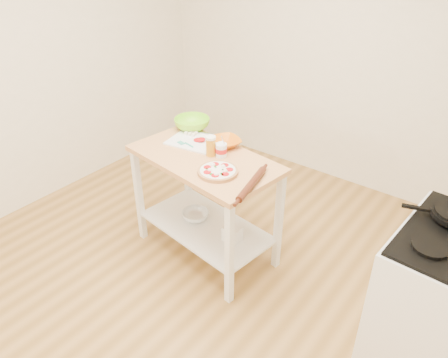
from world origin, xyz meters
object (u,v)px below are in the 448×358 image
Objects in this scene: cutting_board at (195,141)px; shelf_glass_bowl at (196,215)px; prep_island at (205,185)px; yogurt_tub at (221,150)px; green_bowl at (192,124)px; knife at (193,131)px; spatula at (185,144)px; rolling_pin at (251,184)px; beer_pint at (211,146)px; shelf_bin at (232,234)px; orange_bowl at (225,143)px; pizza at (218,171)px.

cutting_board is 0.63m from shelf_glass_bowl.
prep_island is 6.72× the size of yogurt_tub.
green_bowl is at bearing 131.74° from shelf_glass_bowl.
knife is at bearing -45.23° from green_bowl.
knife is (-0.10, 0.21, 0.00)m from spatula.
beer_pint is at bearing 159.18° from rolling_pin.
rolling_pin is (0.76, -0.19, 0.01)m from spatula.
cutting_board is 0.79m from shelf_bin.
spatula reaches higher than shelf_bin.
orange_bowl is (0.25, 0.19, 0.01)m from spatula.
beer_pint is at bearing -154.44° from yogurt_tub.
beer_pint is 1.26× the size of shelf_bin.
cutting_board is at bearing 169.18° from yogurt_tub.
spatula is at bearing -58.66° from green_bowl.
orange_bowl is 0.17m from yogurt_tub.
green_bowl is (-0.63, 0.45, 0.03)m from pizza.
shelf_bin is (0.28, -0.02, -0.33)m from prep_island.
rolling_pin is at bearing -26.69° from green_bowl.
orange_bowl is 0.69m from shelf_glass_bowl.
pizza is 1.81× the size of spatula.
rolling_pin reaches higher than pizza.
shelf_glass_bowl is at bearing 174.73° from shelf_bin.
knife is at bearing 130.88° from shelf_glass_bowl.
green_bowl is at bearing 133.05° from spatula.
beer_pint is at bearing 164.90° from shelf_bin.
knife reaches higher than shelf_bin.
shelf_glass_bowl is at bearing 157.75° from pizza.
green_bowl is (-0.06, 0.06, 0.03)m from knife.
shelf_bin reaches higher than shelf_glass_bowl.
orange_bowl is 0.71m from shelf_bin.
yogurt_tub is at bearing 122.28° from pizza.
green_bowl is 1.63× the size of yogurt_tub.
knife is 1.15× the size of shelf_glass_bowl.
knife is at bearing 157.92° from yogurt_tub.
yogurt_tub is (0.07, 0.03, -0.03)m from beer_pint.
knife is 0.87× the size of green_bowl.
rolling_pin is 0.66m from shelf_bin.
shelf_bin is at bearing -43.62° from orange_bowl.
prep_island is at bearing 176.02° from shelf_bin.
rolling_pin reaches higher than prep_island.
knife is 1.09× the size of orange_bowl.
cutting_board is 1.97× the size of shelf_glass_bowl.
yogurt_tub is 0.43× the size of rolling_pin.
green_bowl is (-0.17, 0.27, 0.03)m from spatula.
rolling_pin reaches higher than shelf_bin.
spatula is at bearing 179.79° from beer_pint.
rolling_pin reaches higher than shelf_glass_bowl.
orange_bowl reaches higher than pizza.
cutting_board is 1.87× the size of orange_bowl.
rolling_pin is at bearing -20.82° from beer_pint.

